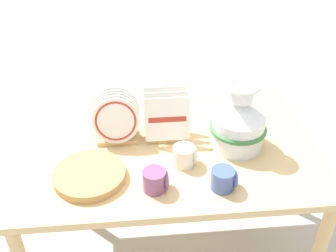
{
  "coord_description": "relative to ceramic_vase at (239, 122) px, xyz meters",
  "views": [
    {
      "loc": [
        -0.14,
        -1.44,
        1.82
      ],
      "look_at": [
        0.0,
        0.0,
        0.84
      ],
      "focal_mm": 42.0,
      "sensor_mm": 36.0,
      "label": 1
    }
  ],
  "objects": [
    {
      "name": "display_table",
      "position": [
        -0.31,
        0.03,
        -0.21
      ],
      "size": [
        1.36,
        0.88,
        0.73
      ],
      "color": "tan",
      "rests_on": "ground_plane"
    },
    {
      "name": "dish_rack_square_plates",
      "position": [
        -0.31,
        0.11,
        -0.05
      ],
      "size": [
        0.2,
        0.16,
        0.23
      ],
      "color": "tan",
      "rests_on": "display_table"
    },
    {
      "name": "mug_cobalt_glaze",
      "position": [
        -0.12,
        -0.27,
        -0.08
      ],
      "size": [
        0.1,
        0.09,
        0.09
      ],
      "color": "#42569E",
      "rests_on": "display_table"
    },
    {
      "name": "mug_cream_glaze",
      "position": [
        -0.25,
        -0.11,
        -0.08
      ],
      "size": [
        0.1,
        0.09,
        0.09
      ],
      "color": "silver",
      "rests_on": "display_table"
    },
    {
      "name": "wicker_charger_stack",
      "position": [
        -0.66,
        -0.17,
        -0.11
      ],
      "size": [
        0.3,
        0.3,
        0.04
      ],
      "color": "tan",
      "rests_on": "display_table"
    },
    {
      "name": "mug_plum_glaze",
      "position": [
        -0.39,
        -0.25,
        -0.08
      ],
      "size": [
        0.1,
        0.09,
        0.09
      ],
      "color": "#7A4770",
      "rests_on": "display_table"
    },
    {
      "name": "dish_rack_round_plates",
      "position": [
        -0.54,
        0.1,
        -0.02
      ],
      "size": [
        0.21,
        0.16,
        0.24
      ],
      "color": "tan",
      "rests_on": "display_table"
    },
    {
      "name": "ceramic_vase",
      "position": [
        0.0,
        0.0,
        0.0
      ],
      "size": [
        0.26,
        0.26,
        0.32
      ],
      "color": "silver",
      "rests_on": "display_table"
    },
    {
      "name": "ground_plane",
      "position": [
        -0.31,
        0.03,
        -0.85
      ],
      "size": [
        14.0,
        14.0,
        0.0
      ],
      "primitive_type": "plane",
      "color": "#B2ADA3"
    }
  ]
}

